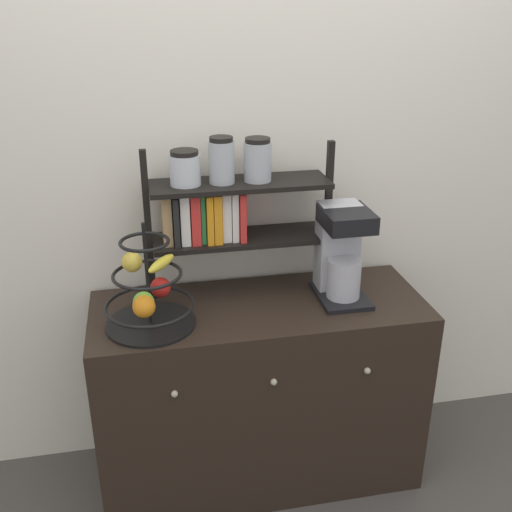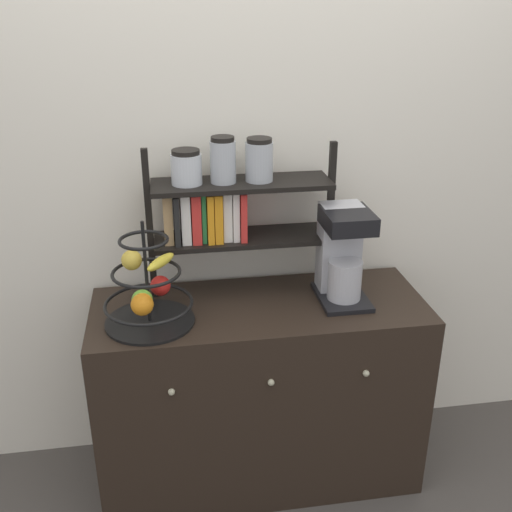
# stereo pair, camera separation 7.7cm
# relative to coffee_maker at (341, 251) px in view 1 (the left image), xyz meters

# --- Properties ---
(ground_plane) EXTENTS (12.00, 12.00, 0.00)m
(ground_plane) POSITION_rel_coffee_maker_xyz_m (-0.31, -0.26, -0.96)
(ground_plane) COLOR #47423D
(wall_back) EXTENTS (7.00, 0.05, 2.60)m
(wall_back) POSITION_rel_coffee_maker_xyz_m (-0.31, 0.26, 0.34)
(wall_back) COLOR silver
(wall_back) RESTS_ON ground_plane
(sideboard) EXTENTS (1.24, 0.50, 0.78)m
(sideboard) POSITION_rel_coffee_maker_xyz_m (-0.31, -0.02, -0.57)
(sideboard) COLOR black
(sideboard) RESTS_ON ground_plane
(coffee_maker) EXTENTS (0.18, 0.25, 0.35)m
(coffee_maker) POSITION_rel_coffee_maker_xyz_m (0.00, 0.00, 0.00)
(coffee_maker) COLOR black
(coffee_maker) RESTS_ON sideboard
(fruit_stand) EXTENTS (0.31, 0.31, 0.38)m
(fruit_stand) POSITION_rel_coffee_maker_xyz_m (-0.71, -0.09, -0.06)
(fruit_stand) COLOR black
(fruit_stand) RESTS_ON sideboard
(shelf_hutch) EXTENTS (0.70, 0.20, 0.60)m
(shelf_hutch) POSITION_rel_coffee_maker_xyz_m (-0.43, 0.11, 0.19)
(shelf_hutch) COLOR black
(shelf_hutch) RESTS_ON sideboard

